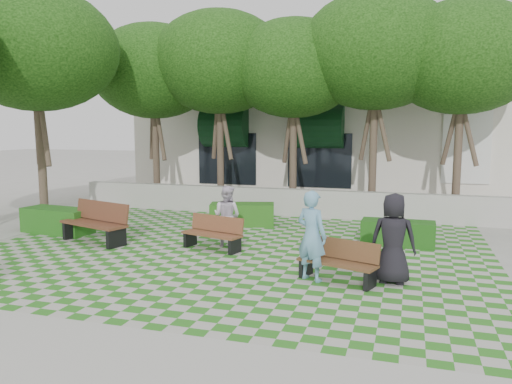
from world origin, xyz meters
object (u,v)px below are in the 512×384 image
(bench_east, at_px, (338,262))
(person_dark, at_px, (393,239))
(bench_mid, at_px, (213,234))
(person_blue, at_px, (312,236))
(person_white, at_px, (227,216))
(hedge_midleft, at_px, (242,214))
(bench_west, at_px, (96,223))
(hedge_east, at_px, (398,233))
(hedge_west, at_px, (57,221))

(bench_east, height_order, person_dark, person_dark)
(bench_mid, bearing_deg, person_blue, -16.42)
(person_white, bearing_deg, hedge_midleft, -68.25)
(bench_mid, distance_m, bench_west, 3.18)
(bench_east, relative_size, hedge_east, 0.91)
(hedge_east, xyz_separation_m, person_dark, (-0.02, -3.22, 0.56))
(bench_east, bearing_deg, hedge_midleft, 146.21)
(bench_east, bearing_deg, person_dark, 30.51)
(bench_west, bearing_deg, hedge_west, 176.84)
(bench_west, height_order, hedge_midleft, bench_west)
(person_dark, bearing_deg, person_white, -23.81)
(person_white, bearing_deg, hedge_east, -150.61)
(hedge_west, distance_m, person_white, 5.11)
(bench_west, distance_m, hedge_midleft, 4.33)
(bench_mid, height_order, person_white, person_white)
(person_blue, bearing_deg, person_white, -15.58)
(hedge_east, height_order, hedge_west, hedge_west)
(bench_mid, bearing_deg, hedge_midleft, 111.24)
(bench_west, bearing_deg, hedge_east, 32.43)
(hedge_west, bearing_deg, hedge_east, 8.15)
(bench_west, relative_size, person_white, 1.37)
(hedge_east, bearing_deg, bench_east, -106.45)
(bench_mid, bearing_deg, bench_west, -160.62)
(hedge_midleft, relative_size, person_white, 1.25)
(hedge_midleft, bearing_deg, person_white, -79.41)
(bench_mid, relative_size, bench_west, 0.77)
(hedge_east, relative_size, person_white, 1.17)
(hedge_midleft, distance_m, person_dark, 6.40)
(person_blue, xyz_separation_m, person_white, (-2.55, 2.15, -0.12))
(bench_east, relative_size, bench_west, 0.77)
(person_dark, bearing_deg, bench_east, 12.49)
(bench_mid, xyz_separation_m, hedge_east, (4.27, 1.77, -0.08))
(hedge_midleft, relative_size, person_blue, 1.08)
(hedge_west, bearing_deg, hedge_midleft, 29.15)
(person_dark, bearing_deg, bench_mid, -17.86)
(bench_west, height_order, person_blue, person_blue)
(hedge_east, distance_m, person_white, 4.32)
(bench_mid, distance_m, hedge_west, 4.91)
(bench_mid, relative_size, person_blue, 0.92)
(bench_mid, height_order, person_dark, person_dark)
(bench_east, distance_m, hedge_west, 8.43)
(hedge_midleft, bearing_deg, bench_west, -131.87)
(bench_east, xyz_separation_m, hedge_midleft, (-3.55, 4.67, -0.05))
(hedge_west, height_order, person_white, person_white)
(bench_east, distance_m, person_blue, 0.72)
(bench_west, xyz_separation_m, person_dark, (7.43, -1.25, 0.37))
(hedge_west, bearing_deg, bench_mid, -5.29)
(bench_east, relative_size, person_white, 1.06)
(person_blue, height_order, person_dark, person_blue)
(hedge_east, relative_size, hedge_west, 0.89)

